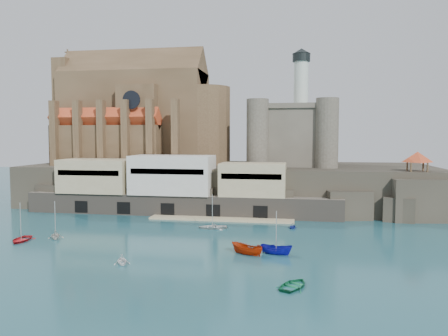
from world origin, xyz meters
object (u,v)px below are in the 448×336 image
boat_1 (122,264)px  boat_2 (276,254)px  pavilion (417,158)px  church (141,118)px  castle_keep (293,132)px  boat_0 (21,241)px

boat_1 → boat_2: bearing=-4.3°
pavilion → church: bearing=166.5°
castle_keep → pavilion: size_ratio=4.58×
church → pavilion: 68.65m
boat_1 → boat_2: (20.40, 8.45, 0.00)m
boat_1 → pavilion: bearing=13.8°
castle_keep → boat_2: bearing=-91.7°
pavilion → boat_1: size_ratio=2.10×
boat_0 → boat_2: boat_0 is taller
castle_keep → boat_2: castle_keep is taller
church → boat_0: church is taller
pavilion → boat_2: (-27.36, -32.61, -12.73)m
castle_keep → boat_1: castle_keep is taller
castle_keep → boat_1: size_ratio=9.63×
church → boat_1: size_ratio=15.45×
church → boat_2: bearing=-51.3°
castle_keep → boat_1: bearing=-111.3°
castle_keep → boat_0: 66.40m
castle_keep → boat_1: 62.95m
church → boat_0: 52.48m
castle_keep → boat_2: 51.10m
church → boat_1: bearing=-72.1°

